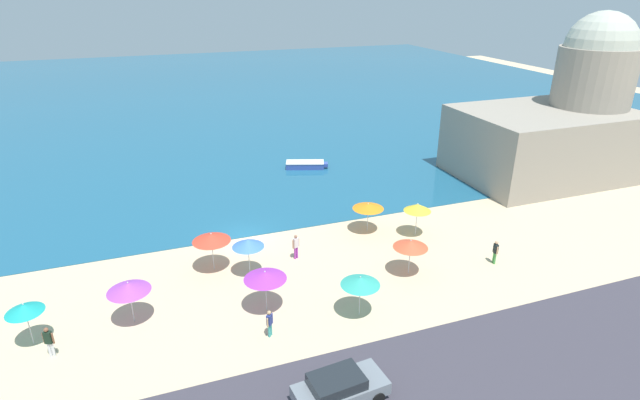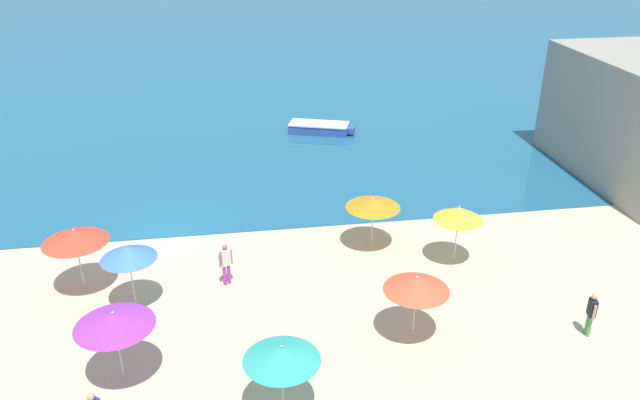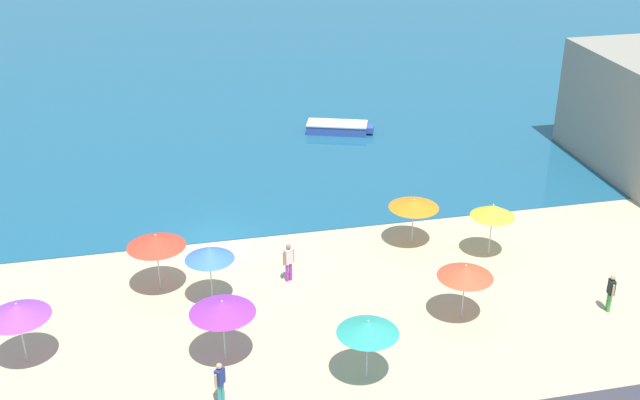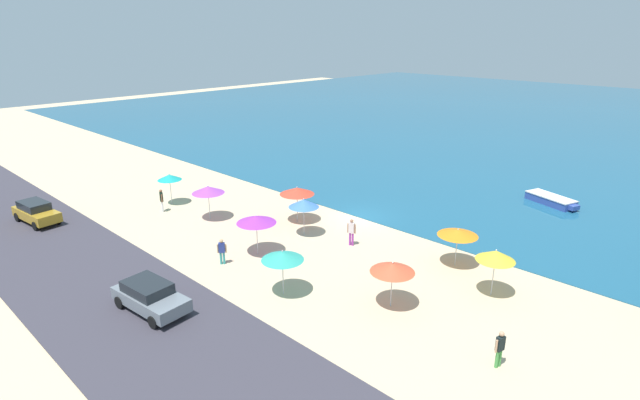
% 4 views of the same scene
% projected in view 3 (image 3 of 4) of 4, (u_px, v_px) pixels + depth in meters
% --- Properties ---
extents(ground_plane, '(160.00, 160.00, 0.00)m').
position_uv_depth(ground_plane, '(216.00, 242.00, 38.28)').
color(ground_plane, '#CFB58E').
extents(sea, '(150.00, 110.00, 0.05)m').
position_uv_depth(sea, '(164.00, 4.00, 86.67)').
color(sea, '#1D5777').
rests_on(sea, ground_plane).
extents(beach_umbrella_0, '(2.05, 2.05, 2.62)m').
position_uv_depth(beach_umbrella_0, '(209.00, 253.00, 32.65)').
color(beach_umbrella_0, '#B2B2B7').
rests_on(beach_umbrella_0, ground_plane).
extents(beach_umbrella_1, '(2.02, 2.02, 2.62)m').
position_uv_depth(beach_umbrella_1, '(493.00, 211.00, 36.20)').
color(beach_umbrella_1, '#B2B2B7').
rests_on(beach_umbrella_1, ground_plane).
extents(beach_umbrella_2, '(2.24, 2.24, 2.47)m').
position_uv_depth(beach_umbrella_2, '(465.00, 272.00, 31.58)').
color(beach_umbrella_2, '#B2B2B7').
rests_on(beach_umbrella_2, ground_plane).
extents(beach_umbrella_3, '(2.23, 2.23, 2.53)m').
position_uv_depth(beach_umbrella_3, '(368.00, 327.00, 28.03)').
color(beach_umbrella_3, '#B2B2B7').
rests_on(beach_umbrella_3, ground_plane).
extents(beach_umbrella_4, '(2.35, 2.35, 2.34)m').
position_uv_depth(beach_umbrella_4, '(414.00, 204.00, 37.25)').
color(beach_umbrella_4, '#B2B2B7').
rests_on(beach_umbrella_4, ground_plane).
extents(beach_umbrella_6, '(2.48, 2.48, 2.68)m').
position_uv_depth(beach_umbrella_6, '(156.00, 241.00, 33.42)').
color(beach_umbrella_6, '#B2B2B7').
rests_on(beach_umbrella_6, ground_plane).
extents(beach_umbrella_7, '(2.45, 2.45, 2.60)m').
position_uv_depth(beach_umbrella_7, '(222.00, 307.00, 29.03)').
color(beach_umbrella_7, '#B2B2B7').
rests_on(beach_umbrella_7, ground_plane).
extents(beach_umbrella_8, '(2.36, 2.36, 2.59)m').
position_uv_depth(beach_umbrella_8, '(17.00, 311.00, 28.90)').
color(beach_umbrella_8, '#B2B2B7').
rests_on(beach_umbrella_8, ground_plane).
extents(bather_0, '(0.41, 0.45, 1.61)m').
position_uv_depth(bather_0, '(220.00, 380.00, 27.48)').
color(bather_0, teal).
rests_on(bather_0, ground_plane).
extents(bather_2, '(0.30, 0.56, 1.69)m').
position_uv_depth(bather_2, '(611.00, 291.00, 32.57)').
color(bather_2, '#459846').
rests_on(bather_2, ground_plane).
extents(bather_3, '(0.53, 0.34, 1.80)m').
position_uv_depth(bather_3, '(289.00, 260.00, 34.67)').
color(bather_3, purple).
rests_on(bather_3, ground_plane).
extents(skiff_nearshore, '(4.40, 2.70, 0.65)m').
position_uv_depth(skiff_nearshore, '(338.00, 128.00, 51.25)').
color(skiff_nearshore, '#344D9D').
rests_on(skiff_nearshore, sea).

